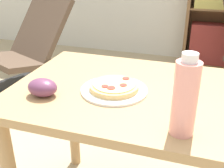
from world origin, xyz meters
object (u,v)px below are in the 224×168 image
(pizza_on_plate, at_px, (114,88))
(drink_bottle, at_px, (185,98))
(grape_bunch, at_px, (42,87))
(bookshelf, at_px, (217,14))
(lounge_chair_near, at_px, (29,64))

(pizza_on_plate, bearing_deg, drink_bottle, -36.44)
(pizza_on_plate, relative_size, grape_bunch, 2.27)
(pizza_on_plate, height_order, bookshelf, bookshelf)
(pizza_on_plate, height_order, lounge_chair_near, lounge_chair_near)
(grape_bunch, relative_size, lounge_chair_near, 0.13)
(grape_bunch, height_order, bookshelf, bookshelf)
(pizza_on_plate, distance_m, drink_bottle, 0.37)
(pizza_on_plate, bearing_deg, lounge_chair_near, 136.38)
(drink_bottle, bearing_deg, grape_bunch, 170.71)
(lounge_chair_near, bearing_deg, grape_bunch, -29.21)
(pizza_on_plate, bearing_deg, grape_bunch, -154.46)
(pizza_on_plate, relative_size, bookshelf, 0.20)
(drink_bottle, height_order, bookshelf, bookshelf)
(grape_bunch, xyz_separation_m, drink_bottle, (0.54, -0.09, 0.09))
(grape_bunch, bearing_deg, bookshelf, 74.91)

